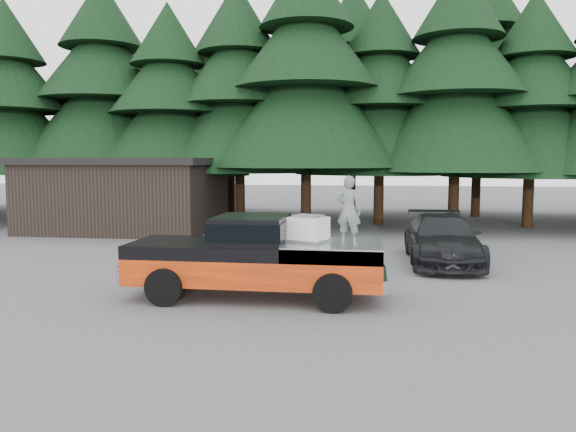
# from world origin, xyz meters

# --- Properties ---
(ground) EXTENTS (120.00, 120.00, 0.00)m
(ground) POSITION_xyz_m (0.00, 0.00, 0.00)
(ground) COLOR #4D4D4F
(ground) RESTS_ON ground
(pickup_truck) EXTENTS (6.00, 2.04, 1.33)m
(pickup_truck) POSITION_xyz_m (-0.52, 0.15, 0.67)
(pickup_truck) COLOR #EB3D09
(pickup_truck) RESTS_ON ground
(truck_cab) EXTENTS (1.66, 1.90, 0.59)m
(truck_cab) POSITION_xyz_m (-0.62, 0.15, 1.62)
(truck_cab) COLOR black
(truck_cab) RESTS_ON pickup_truck
(air_compressor) EXTENTS (0.99, 0.92, 0.55)m
(air_compressor) POSITION_xyz_m (0.68, 0.28, 1.60)
(air_compressor) COLOR white
(air_compressor) RESTS_ON pickup_truck
(man_on_bed) EXTENTS (0.64, 0.51, 1.53)m
(man_on_bed) POSITION_xyz_m (1.62, -0.02, 2.10)
(man_on_bed) COLOR slate
(man_on_bed) RESTS_ON pickup_truck
(parked_car) EXTENTS (2.13, 5.21, 1.51)m
(parked_car) POSITION_xyz_m (4.32, 5.40, 0.75)
(parked_car) COLOR black
(parked_car) RESTS_ON ground
(utility_building) EXTENTS (8.40, 6.40, 3.30)m
(utility_building) POSITION_xyz_m (-9.00, 12.00, 1.67)
(utility_building) COLOR black
(utility_building) RESTS_ON ground
(treeline) EXTENTS (60.15, 16.05, 17.50)m
(treeline) POSITION_xyz_m (0.42, 17.20, 7.72)
(treeline) COLOR black
(treeline) RESTS_ON ground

